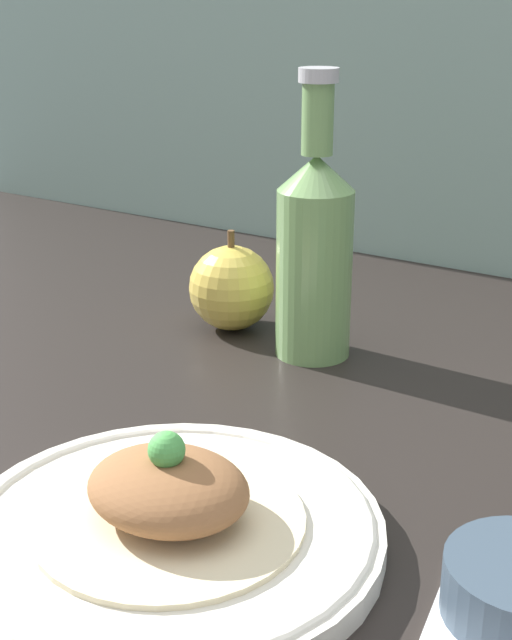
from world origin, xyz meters
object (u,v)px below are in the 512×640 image
object	(u,v)px
cider_bottle	(315,249)
plated_food	(168,495)
plate	(170,531)
apple	(232,288)

from	to	relation	value
cider_bottle	plated_food	bearing A→B (deg)	-75.76
plate	plated_food	distance (cm)	2.51
plated_food	apple	bearing A→B (deg)	118.80
plate	plated_food	bearing A→B (deg)	0.00
plated_food	cider_bottle	size ratio (longest dim) A/B	0.64
plated_food	apple	world-z (taller)	apple
plated_food	cider_bottle	bearing A→B (deg)	104.24
plate	plated_food	world-z (taller)	plated_food
apple	plated_food	bearing A→B (deg)	-61.20
plate	cider_bottle	size ratio (longest dim) A/B	1.02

